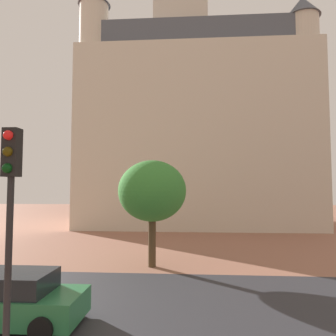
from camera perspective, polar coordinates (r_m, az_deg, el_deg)
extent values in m
plane|color=#93604C|center=(13.15, -0.30, -21.02)|extent=(120.00, 120.00, 0.00)
cube|color=#2D2D33|center=(11.16, -1.19, -24.23)|extent=(120.00, 7.73, 0.00)
cube|color=beige|center=(34.61, 5.12, 4.47)|extent=(23.21, 13.45, 17.64)
cube|color=#4C515B|center=(37.37, 5.03, 19.87)|extent=(21.35, 12.37, 2.40)
cube|color=beige|center=(36.39, 2.44, 15.98)|extent=(5.79, 5.79, 32.33)
cylinder|color=beige|center=(31.34, -13.79, 9.59)|extent=(2.80, 2.80, 22.12)
cylinder|color=beige|center=(31.57, 24.15, 7.81)|extent=(2.80, 2.80, 20.07)
cone|color=#4C515B|center=(35.40, 23.63, 25.61)|extent=(3.20, 3.20, 2.00)
cube|color=#287042|center=(10.68, -27.35, -21.68)|extent=(4.23, 1.76, 0.75)
cube|color=black|center=(10.49, -27.24, -18.26)|extent=(2.37, 1.55, 0.57)
cylinder|color=black|center=(10.91, -17.96, -22.76)|extent=(0.64, 0.22, 0.64)
cylinder|color=black|center=(9.41, -22.41, -25.90)|extent=(0.64, 0.22, 0.64)
cylinder|color=black|center=(6.62, -27.59, -19.58)|extent=(0.12, 0.12, 4.12)
cube|color=black|center=(6.38, -26.92, 2.58)|extent=(0.28, 0.24, 0.90)
sphere|color=red|center=(6.31, -27.45, 5.41)|extent=(0.18, 0.18, 0.18)
sphere|color=#3C3306|center=(6.27, -27.53, 2.70)|extent=(0.18, 0.18, 0.18)
sphere|color=#06330C|center=(6.25, -27.61, -0.03)|extent=(0.18, 0.18, 0.18)
cylinder|color=#4C3823|center=(15.83, -2.97, -13.57)|extent=(0.38, 0.38, 2.40)
ellipsoid|color=#387F33|center=(15.59, -2.94, -4.22)|extent=(3.43, 3.43, 3.08)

